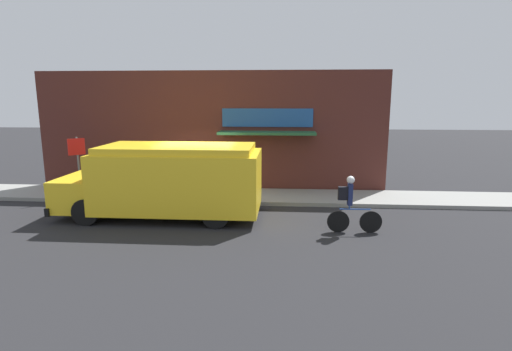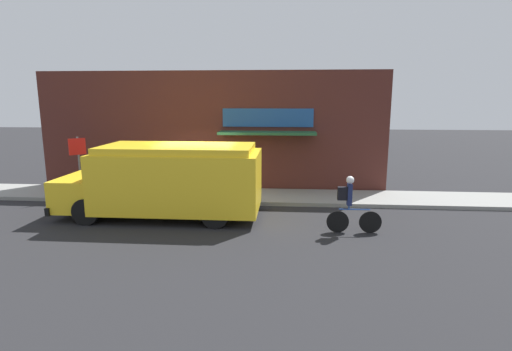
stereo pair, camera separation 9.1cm
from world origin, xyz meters
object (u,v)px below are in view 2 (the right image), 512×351
object	(u,v)px
cyclist	(350,205)
trash_bin	(138,178)
stop_sign_post	(78,156)
school_bus	(169,180)

from	to	relation	value
cyclist	trash_bin	world-z (taller)	cyclist
cyclist	stop_sign_post	size ratio (longest dim) A/B	0.75
school_bus	cyclist	xyz separation A→B (m)	(5.37, -1.14, -0.38)
school_bus	stop_sign_post	xyz separation A→B (m)	(-3.98, 2.07, 0.39)
trash_bin	school_bus	bearing A→B (deg)	-54.08
stop_sign_post	school_bus	bearing A→B (deg)	-27.53
school_bus	cyclist	world-z (taller)	school_bus
stop_sign_post	cyclist	bearing A→B (deg)	-18.94
stop_sign_post	trash_bin	distance (m)	2.26
school_bus	stop_sign_post	world-z (taller)	stop_sign_post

